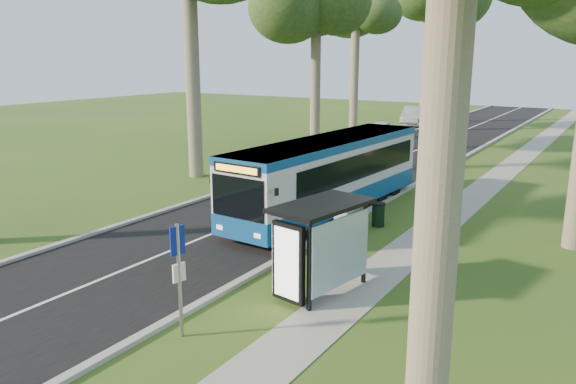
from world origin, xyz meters
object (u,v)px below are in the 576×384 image
at_px(bus_stop_sign, 179,268).
at_px(bus_shelter, 319,235).
at_px(litter_bin, 378,215).
at_px(car_silver, 414,116).
at_px(bus, 329,175).
at_px(car_white, 380,130).

xyz_separation_m(bus_stop_sign, bus_shelter, (1.57, 3.51, 0.07)).
xyz_separation_m(litter_bin, car_silver, (-9.53, 30.44, 0.40)).
distance_m(litter_bin, car_silver, 31.90).
height_order(bus_shelter, litter_bin, bus_shelter).
bearing_deg(litter_bin, car_silver, 107.38).
relative_size(bus_shelter, car_silver, 0.59).
bearing_deg(car_silver, litter_bin, -85.23).
xyz_separation_m(bus, bus_stop_sign, (2.03, -10.86, 0.09)).
distance_m(bus_stop_sign, litter_bin, 10.26).
relative_size(bus_stop_sign, bus_shelter, 0.87).
height_order(bus, bus_shelter, bus).
bearing_deg(bus_stop_sign, bus_shelter, 78.11).
relative_size(bus, litter_bin, 12.89).
relative_size(bus, car_silver, 2.22).
xyz_separation_m(bus_stop_sign, car_white, (-8.40, 31.27, -0.98)).
relative_size(bus_stop_sign, litter_bin, 2.99).
bearing_deg(bus, bus_shelter, -60.62).
bearing_deg(bus, car_white, 110.65).
relative_size(car_white, car_silver, 0.76).
xyz_separation_m(car_white, car_silver, (-0.71, 9.34, 0.18)).
relative_size(bus_stop_sign, car_silver, 0.51).
relative_size(bus, car_white, 2.92).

